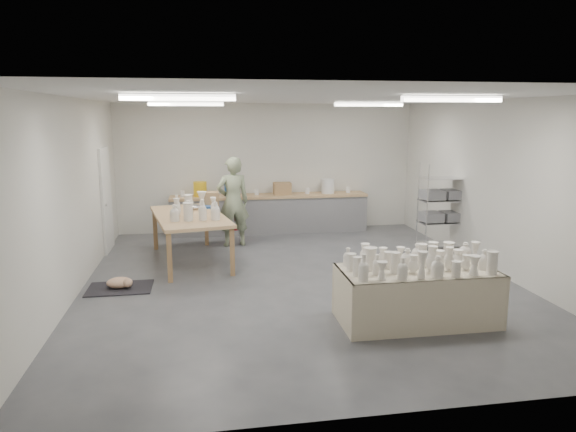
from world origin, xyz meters
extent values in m
plane|color=#424449|center=(0.00, 0.00, 0.00)|extent=(8.00, 8.00, 0.00)
cube|color=white|center=(0.00, 0.00, 2.99)|extent=(7.00, 8.00, 0.02)
cube|color=silver|center=(0.00, 4.00, 1.50)|extent=(7.00, 0.02, 3.00)
cube|color=silver|center=(0.00, -4.00, 1.50)|extent=(7.00, 0.02, 3.00)
cube|color=silver|center=(-3.50, 0.00, 1.50)|extent=(0.02, 8.00, 3.00)
cube|color=silver|center=(3.50, 0.00, 1.50)|extent=(0.02, 8.00, 3.00)
cube|color=white|center=(-3.47, 2.60, 1.05)|extent=(0.05, 0.90, 2.10)
cube|color=white|center=(-1.80, -1.50, 2.94)|extent=(1.40, 0.12, 0.08)
cube|color=white|center=(1.80, -1.50, 2.94)|extent=(1.40, 0.12, 0.08)
cube|color=white|center=(-1.80, 2.00, 2.94)|extent=(1.40, 0.12, 0.08)
cube|color=white|center=(1.80, 2.00, 2.94)|extent=(1.40, 0.12, 0.08)
cube|color=#AF8055|center=(0.00, 3.68, 0.87)|extent=(4.60, 0.60, 0.06)
cube|color=slate|center=(0.00, 3.68, 0.42)|extent=(4.60, 0.55, 0.84)
cylinder|color=yellow|center=(-1.60, 3.68, 1.07)|extent=(0.30, 0.30, 0.34)
cylinder|color=#1B4896|center=(-0.90, 3.68, 1.07)|extent=(0.30, 0.30, 0.34)
cylinder|color=white|center=(1.40, 3.68, 1.07)|extent=(0.30, 0.30, 0.34)
cube|color=#A1814E|center=(0.30, 3.68, 1.04)|extent=(0.40, 0.30, 0.28)
cylinder|color=white|center=(-2.00, 3.68, 0.97)|extent=(0.10, 0.10, 0.14)
cylinder|color=white|center=(-0.30, 3.68, 0.97)|extent=(0.10, 0.10, 0.14)
cylinder|color=white|center=(0.90, 3.68, 0.97)|extent=(0.10, 0.10, 0.14)
cylinder|color=white|center=(1.90, 3.68, 0.97)|extent=(0.10, 0.10, 0.14)
cylinder|color=silver|center=(2.78, 1.18, 0.90)|extent=(0.02, 0.02, 1.80)
cylinder|color=silver|center=(3.62, 1.18, 0.90)|extent=(0.02, 0.02, 1.80)
cylinder|color=silver|center=(2.78, 1.62, 0.90)|extent=(0.02, 0.02, 1.80)
cylinder|color=silver|center=(3.62, 1.62, 0.90)|extent=(0.02, 0.02, 1.80)
cube|color=silver|center=(3.20, 1.40, 0.15)|extent=(0.88, 0.48, 0.02)
cube|color=silver|center=(3.20, 1.40, 0.60)|extent=(0.88, 0.48, 0.02)
cube|color=silver|center=(3.20, 1.40, 1.05)|extent=(0.88, 0.48, 0.02)
cube|color=silver|center=(3.20, 1.40, 1.50)|extent=(0.88, 0.48, 0.02)
cube|color=slate|center=(2.98, 1.40, 0.72)|extent=(0.38, 0.42, 0.18)
cube|color=slate|center=(3.42, 1.40, 0.72)|extent=(0.38, 0.42, 0.18)
cube|color=slate|center=(2.98, 1.40, 1.17)|extent=(0.38, 0.42, 0.18)
cube|color=slate|center=(3.42, 1.40, 1.17)|extent=(0.38, 0.42, 0.18)
cube|color=olive|center=(1.23, -1.97, 0.31)|extent=(1.83, 0.84, 0.62)
cube|color=#C2B996|center=(1.23, -1.97, 0.71)|extent=(2.07, 0.99, 0.03)
cube|color=#C2B996|center=(1.23, -2.44, 0.36)|extent=(2.07, 0.04, 0.72)
cube|color=#C2B996|center=(1.23, -1.50, 0.36)|extent=(2.07, 0.04, 0.72)
cube|color=#AF8055|center=(-1.80, 1.48, 0.87)|extent=(1.62, 2.58, 0.06)
cube|color=olive|center=(-2.33, 0.35, 0.42)|extent=(0.08, 0.08, 0.84)
cube|color=olive|center=(-1.27, 0.35, 0.42)|extent=(0.08, 0.08, 0.84)
cube|color=olive|center=(-2.33, 2.61, 0.42)|extent=(0.08, 0.08, 0.84)
cube|color=olive|center=(-1.27, 2.61, 0.42)|extent=(0.08, 0.08, 0.84)
ellipsoid|color=silver|center=(-1.70, 2.03, 0.95)|extent=(0.26, 0.26, 0.12)
cylinder|color=#1B4896|center=(-1.47, 2.17, 0.92)|extent=(0.26, 0.26, 0.03)
cylinder|color=white|center=(-1.85, 2.27, 0.96)|extent=(0.11, 0.11, 0.12)
cube|color=#A1814E|center=(-1.38, 2.44, 1.04)|extent=(0.32, 0.26, 0.28)
cube|color=black|center=(-2.90, 0.06, 0.01)|extent=(1.00, 0.70, 0.02)
ellipsoid|color=white|center=(-2.90, 0.06, 0.11)|extent=(0.48, 0.42, 0.17)
sphere|color=white|center=(-2.76, -0.03, 0.12)|extent=(0.15, 0.15, 0.15)
imported|color=gray|center=(-0.92, 2.56, 0.95)|extent=(0.76, 0.57, 1.89)
cylinder|color=#B31926|center=(-0.92, 2.83, 0.32)|extent=(0.45, 0.45, 0.04)
cylinder|color=silver|center=(-0.78, 2.88, 0.15)|extent=(0.02, 0.02, 0.31)
cylinder|color=silver|center=(-1.03, 2.93, 0.15)|extent=(0.02, 0.02, 0.31)
cylinder|color=silver|center=(-0.96, 2.69, 0.15)|extent=(0.02, 0.02, 0.31)
camera|label=1|loc=(-1.54, -8.10, 2.73)|focal=32.00mm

